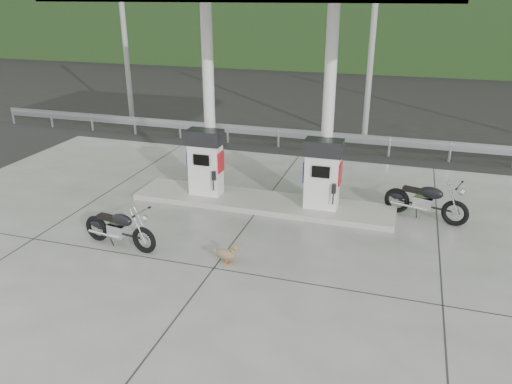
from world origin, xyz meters
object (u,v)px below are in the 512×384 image
(motorcycle_left, at_px, (119,229))
(motorcycle_right, at_px, (426,201))
(gas_pump_left, at_px, (205,162))
(duck, at_px, (226,255))
(gas_pump_right, at_px, (322,174))

(motorcycle_left, distance_m, motorcycle_right, 7.46)
(gas_pump_left, xyz_separation_m, motorcycle_right, (5.77, 0.39, -0.58))
(motorcycle_left, bearing_deg, duck, 8.62)
(motorcycle_left, height_order, motorcycle_right, motorcycle_right)
(gas_pump_right, distance_m, duck, 3.62)
(gas_pump_left, distance_m, motorcycle_right, 5.81)
(gas_pump_left, bearing_deg, duck, -61.31)
(motorcycle_right, xyz_separation_m, duck, (-4.01, -3.60, -0.27))
(motorcycle_left, xyz_separation_m, motorcycle_right, (6.54, 3.59, 0.04))
(motorcycle_right, relative_size, duck, 3.62)
(motorcycle_right, distance_m, duck, 5.40)
(duck, bearing_deg, gas_pump_left, 121.47)
(gas_pump_right, bearing_deg, duck, -114.20)
(gas_pump_left, xyz_separation_m, duck, (1.76, -3.21, -0.85))
(gas_pump_right, bearing_deg, motorcycle_right, 8.61)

